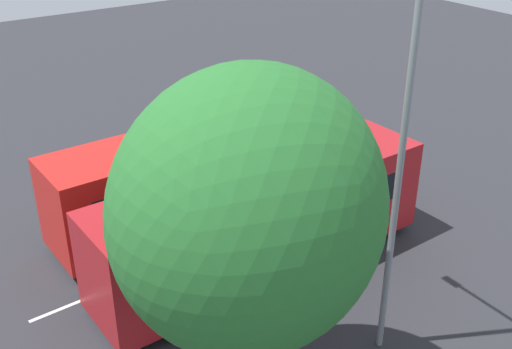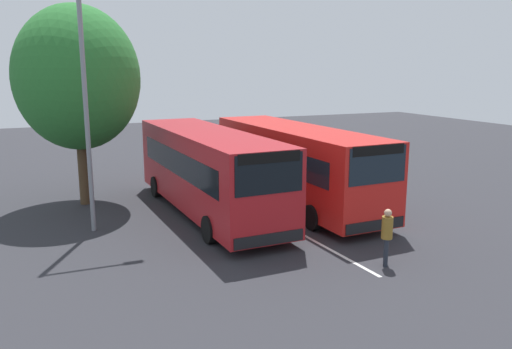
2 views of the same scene
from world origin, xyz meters
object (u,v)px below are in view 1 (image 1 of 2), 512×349
bus_center_left (204,170)px  street_lamp (391,163)px  bus_far_left (265,218)px  pedestrian (374,149)px  depot_tree (249,213)px

bus_center_left → street_lamp: street_lamp is taller
bus_center_left → street_lamp: size_ratio=1.21×
bus_far_left → pedestrian: bus_far_left is taller
street_lamp → depot_tree: street_lamp is taller
pedestrian → street_lamp: (-6.77, -7.03, 4.09)m
bus_far_left → depot_tree: bearing=-130.2°
street_lamp → depot_tree: bearing=93.0°
bus_far_left → pedestrian: bearing=20.1°
pedestrian → depot_tree: bearing=-16.2°
bus_far_left → pedestrian: 7.88m
bus_center_left → pedestrian: bearing=-8.5°
bus_far_left → depot_tree: (-3.41, -4.27, 3.42)m
bus_center_left → depot_tree: 9.41m
bus_center_left → street_lamp: 8.56m
bus_center_left → pedestrian: bus_center_left is taller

